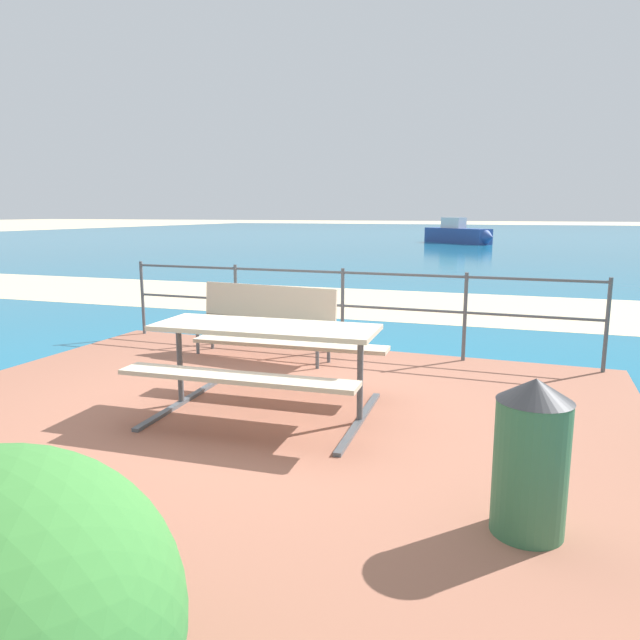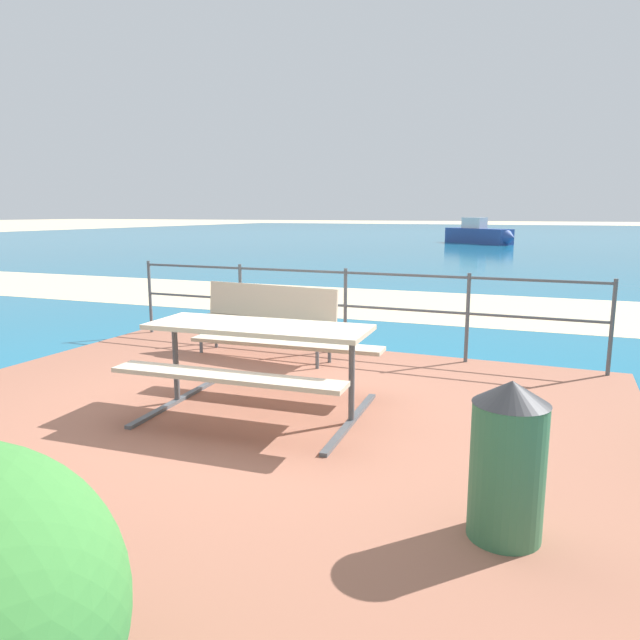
# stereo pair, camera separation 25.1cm
# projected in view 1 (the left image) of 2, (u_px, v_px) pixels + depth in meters

# --- Properties ---
(ground_plane) EXTENTS (240.00, 240.00, 0.00)m
(ground_plane) POSITION_uv_depth(u_px,v_px,m) (255.00, 419.00, 5.03)
(ground_plane) COLOR beige
(patio_paving) EXTENTS (6.40, 5.20, 0.06)m
(patio_paving) POSITION_uv_depth(u_px,v_px,m) (255.00, 415.00, 5.03)
(patio_paving) COLOR #935B47
(patio_paving) RESTS_ON ground
(sea_water) EXTENTS (90.00, 90.00, 0.01)m
(sea_water) POSITION_uv_depth(u_px,v_px,m) (503.00, 237.00, 41.96)
(sea_water) COLOR #196B8E
(sea_water) RESTS_ON ground
(beach_strip) EXTENTS (54.09, 5.33, 0.01)m
(beach_strip) POSITION_uv_depth(u_px,v_px,m) (410.00, 305.00, 11.21)
(beach_strip) COLOR beige
(beach_strip) RESTS_ON ground
(picnic_table) EXTENTS (1.96, 1.55, 0.77)m
(picnic_table) POSITION_uv_depth(u_px,v_px,m) (265.00, 346.00, 4.89)
(picnic_table) COLOR #BCAD93
(picnic_table) RESTS_ON patio_paving
(park_bench) EXTENTS (1.80, 0.57, 0.84)m
(park_bench) POSITION_uv_depth(u_px,v_px,m) (264.00, 314.00, 6.87)
(park_bench) COLOR #BCAD93
(park_bench) RESTS_ON patio_paving
(railing_fence) EXTENTS (5.94, 0.04, 1.02)m
(railing_fence) POSITION_uv_depth(u_px,v_px,m) (343.00, 298.00, 7.16)
(railing_fence) COLOR #4C5156
(railing_fence) RESTS_ON patio_paving
(trash_bin) EXTENTS (0.39, 0.39, 0.85)m
(trash_bin) POSITION_uv_depth(u_px,v_px,m) (531.00, 456.00, 3.06)
(trash_bin) COLOR #386B47
(trash_bin) RESTS_ON patio_paving
(boat_near) EXTENTS (4.42, 3.88, 1.46)m
(boat_near) POSITION_uv_depth(u_px,v_px,m) (459.00, 234.00, 33.40)
(boat_near) COLOR #2D478C
(boat_near) RESTS_ON sea_water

